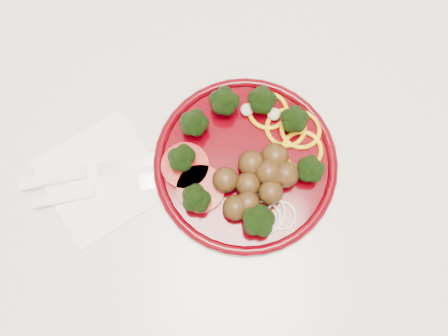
{
  "coord_description": "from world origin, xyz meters",
  "views": [
    {
      "loc": [
        0.16,
        1.52,
        1.58
      ],
      "look_at": [
        0.15,
        1.7,
        0.92
      ],
      "focal_mm": 40.0,
      "sensor_mm": 36.0,
      "label": 1
    }
  ],
  "objects_px": {
    "plate": "(247,162)",
    "fork": "(81,194)",
    "napkin": "(102,178)",
    "knife": "(81,173)"
  },
  "relations": [
    {
      "from": "knife",
      "to": "fork",
      "type": "xyz_separation_m",
      "value": [
        0.0,
        -0.03,
        -0.0
      ]
    },
    {
      "from": "plate",
      "to": "napkin",
      "type": "height_order",
      "value": "plate"
    },
    {
      "from": "plate",
      "to": "fork",
      "type": "bearing_deg",
      "value": -168.07
    },
    {
      "from": "fork",
      "to": "plate",
      "type": "bearing_deg",
      "value": -1.25
    },
    {
      "from": "knife",
      "to": "plate",
      "type": "bearing_deg",
      "value": -8.73
    },
    {
      "from": "fork",
      "to": "napkin",
      "type": "bearing_deg",
      "value": 33.31
    },
    {
      "from": "knife",
      "to": "fork",
      "type": "distance_m",
      "value": 0.03
    },
    {
      "from": "plate",
      "to": "fork",
      "type": "relative_size",
      "value": 1.28
    },
    {
      "from": "plate",
      "to": "knife",
      "type": "relative_size",
      "value": 1.13
    },
    {
      "from": "plate",
      "to": "knife",
      "type": "xyz_separation_m",
      "value": [
        -0.23,
        -0.02,
        -0.01
      ]
    }
  ]
}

